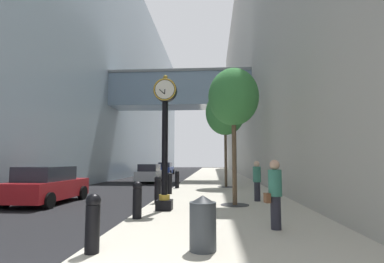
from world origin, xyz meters
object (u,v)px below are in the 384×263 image
(bollard_fifth, at_px, (177,179))
(street_tree_mid_near, at_px, (225,113))
(bollard_third, at_px, (158,189))
(bollard_fourth, at_px, (169,183))
(trash_bin, at_px, (203,222))
(pedestrian_walking, at_px, (275,192))
(car_red_near, at_px, (47,185))
(street_clock, at_px, (165,134))
(bollard_nearest, at_px, (93,221))
(bollard_second, at_px, (137,199))
(car_blue_far, at_px, (166,169))
(car_silver_mid, at_px, (150,173))
(street_tree_near, at_px, (233,98))
(pedestrian_by_clock, at_px, (257,180))

(bollard_fifth, xyz_separation_m, street_tree_mid_near, (3.12, 0.85, 4.33))
(bollard_third, xyz_separation_m, bollard_fourth, (0.00, 3.34, 0.00))
(trash_bin, distance_m, pedestrian_walking, 2.63)
(bollard_fourth, bearing_deg, car_red_near, -149.73)
(street_clock, distance_m, bollard_third, 2.77)
(bollard_nearest, relative_size, bollard_second, 1.00)
(street_clock, height_order, car_red_near, street_clock)
(car_red_near, bearing_deg, bollard_second, -37.13)
(bollard_fifth, distance_m, trash_bin, 13.21)
(bollard_third, height_order, car_blue_far, car_blue_far)
(car_blue_far, bearing_deg, trash_bin, -79.73)
(street_clock, relative_size, car_red_near, 1.15)
(street_clock, bearing_deg, bollard_fourth, 96.29)
(street_clock, bearing_deg, street_tree_mid_near, 74.54)
(bollard_nearest, xyz_separation_m, bollard_fifth, (0.00, 13.34, 0.00))
(pedestrian_walking, relative_size, car_silver_mid, 0.38)
(pedestrian_walking, bearing_deg, bollard_fourth, 116.23)
(street_clock, xyz_separation_m, street_tree_near, (2.56, 1.32, 1.57))
(street_tree_mid_near, relative_size, car_silver_mid, 1.41)
(street_clock, height_order, pedestrian_by_clock, street_clock)
(bollard_third, relative_size, bollard_fourth, 1.00)
(bollard_nearest, bearing_deg, bollard_second, 90.00)
(bollard_second, xyz_separation_m, car_red_near, (-4.98, 3.77, 0.06))
(car_silver_mid, bearing_deg, street_tree_mid_near, -42.35)
(bollard_fourth, bearing_deg, street_clock, -83.71)
(street_tree_mid_near, relative_size, pedestrian_by_clock, 3.76)
(trash_bin, height_order, car_blue_far, car_blue_far)
(street_clock, relative_size, car_silver_mid, 1.06)
(bollard_fifth, relative_size, car_blue_far, 0.24)
(street_clock, xyz_separation_m, pedestrian_walking, (3.29, -2.74, -1.74))
(pedestrian_by_clock, height_order, car_silver_mid, pedestrian_by_clock)
(trash_bin, xyz_separation_m, pedestrian_by_clock, (2.09, 7.20, 0.37))
(pedestrian_walking, xyz_separation_m, car_silver_mid, (-7.00, 17.71, -0.30))
(street_clock, xyz_separation_m, pedestrian_by_clock, (3.60, 2.56, -1.76))
(street_clock, bearing_deg, car_silver_mid, 103.93)
(car_silver_mid, bearing_deg, car_blue_far, 93.62)
(pedestrian_by_clock, distance_m, car_blue_far, 27.86)
(bollard_fifth, height_order, car_silver_mid, car_silver_mid)
(bollard_third, relative_size, bollard_fifth, 1.00)
(bollard_fourth, xyz_separation_m, pedestrian_walking, (3.85, -7.80, 0.35))
(bollard_third, bearing_deg, car_red_near, 175.04)
(bollard_nearest, relative_size, bollard_fourth, 1.00)
(bollard_third, height_order, car_red_near, car_red_near)
(trash_bin, bearing_deg, pedestrian_walking, 47.05)
(street_tree_near, distance_m, trash_bin, 7.10)
(bollard_fourth, bearing_deg, trash_bin, -77.96)
(street_tree_mid_near, height_order, trash_bin, street_tree_mid_near)
(street_tree_near, bearing_deg, bollard_fourth, 129.80)
(bollard_nearest, distance_m, pedestrian_walking, 4.45)
(street_clock, xyz_separation_m, trash_bin, (1.51, -4.64, -2.13))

